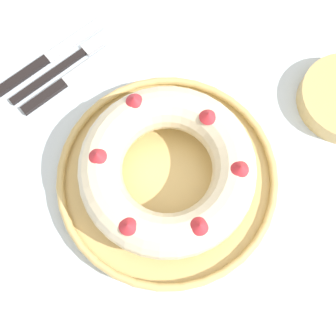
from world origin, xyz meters
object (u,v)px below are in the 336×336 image
at_px(bundt_cake, 168,168).
at_px(fork, 71,61).
at_px(serving_dish, 168,177).
at_px(serving_knife, 45,60).
at_px(cake_knife, 63,84).

bearing_deg(bundt_cake, fork, 178.25).
bearing_deg(serving_dish, serving_knife, -175.33).
xyz_separation_m(serving_dish, cake_knife, (-0.25, -0.03, -0.01)).
xyz_separation_m(serving_knife, cake_knife, (0.06, -0.00, 0.00)).
xyz_separation_m(serving_dish, serving_knife, (-0.30, -0.02, -0.01)).
bearing_deg(fork, bundt_cake, -5.07).
distance_m(fork, cake_knife, 0.05).
bearing_deg(fork, serving_knife, -135.49).
bearing_deg(fork, cake_knife, -55.83).
distance_m(serving_knife, cake_knife, 0.06).
distance_m(serving_dish, fork, 0.27).
relative_size(bundt_cake, fork, 1.21).
bearing_deg(fork, serving_dish, -5.06).
relative_size(serving_dish, cake_knife, 1.80).
distance_m(serving_dish, cake_knife, 0.25).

